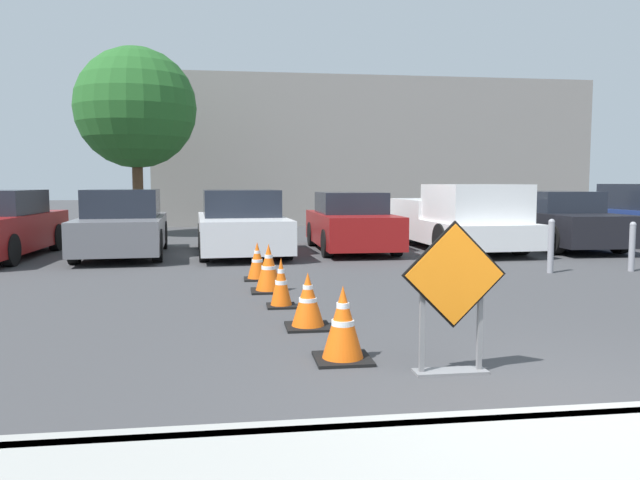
# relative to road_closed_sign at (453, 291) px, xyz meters

# --- Properties ---
(ground_plane) EXTENTS (96.00, 96.00, 0.00)m
(ground_plane) POSITION_rel_road_closed_sign_xyz_m (0.54, 8.70, -0.72)
(ground_plane) COLOR #3D3D3F
(curb_lip) EXTENTS (23.85, 0.20, 0.14)m
(curb_lip) POSITION_rel_road_closed_sign_xyz_m (0.54, -1.30, -0.65)
(curb_lip) COLOR #999993
(curb_lip) RESTS_ON ground_plane
(road_closed_sign) EXTENTS (0.91, 0.20, 1.32)m
(road_closed_sign) POSITION_rel_road_closed_sign_xyz_m (0.00, 0.00, 0.00)
(road_closed_sign) COLOR black
(road_closed_sign) RESTS_ON ground_plane
(traffic_cone_nearest) EXTENTS (0.52, 0.52, 0.70)m
(traffic_cone_nearest) POSITION_rel_road_closed_sign_xyz_m (-0.86, 0.54, -0.38)
(traffic_cone_nearest) COLOR black
(traffic_cone_nearest) RESTS_ON ground_plane
(traffic_cone_second) EXTENTS (0.50, 0.50, 0.63)m
(traffic_cone_second) POSITION_rel_road_closed_sign_xyz_m (-1.02, 1.87, -0.42)
(traffic_cone_second) COLOR black
(traffic_cone_second) RESTS_ON ground_plane
(traffic_cone_third) EXTENTS (0.38, 0.38, 0.65)m
(traffic_cone_third) POSITION_rel_road_closed_sign_xyz_m (-1.23, 3.10, -0.41)
(traffic_cone_third) COLOR black
(traffic_cone_third) RESTS_ON ground_plane
(traffic_cone_fourth) EXTENTS (0.53, 0.53, 0.73)m
(traffic_cone_fourth) POSITION_rel_road_closed_sign_xyz_m (-1.32, 4.29, -0.37)
(traffic_cone_fourth) COLOR black
(traffic_cone_fourth) RESTS_ON ground_plane
(traffic_cone_fifth) EXTENTS (0.45, 0.45, 0.64)m
(traffic_cone_fifth) POSITION_rel_road_closed_sign_xyz_m (-1.44, 5.48, -0.41)
(traffic_cone_fifth) COLOR black
(traffic_cone_fifth) RESTS_ON ground_plane
(parked_car_second) EXTENTS (2.05, 4.42, 1.49)m
(parked_car_second) POSITION_rel_road_closed_sign_xyz_m (-4.29, 9.45, -0.03)
(parked_car_second) COLOR slate
(parked_car_second) RESTS_ON ground_plane
(parked_car_third) EXTENTS (2.16, 4.55, 1.48)m
(parked_car_third) POSITION_rel_road_closed_sign_xyz_m (-1.65, 9.49, -0.05)
(parked_car_third) COLOR silver
(parked_car_third) RESTS_ON ground_plane
(parked_car_fourth) EXTENTS (1.77, 4.07, 1.41)m
(parked_car_fourth) POSITION_rel_road_closed_sign_xyz_m (0.99, 9.74, -0.07)
(parked_car_fourth) COLOR maroon
(parked_car_fourth) RESTS_ON ground_plane
(pickup_truck) EXTENTS (2.27, 5.45, 1.60)m
(pickup_truck) POSITION_rel_road_closed_sign_xyz_m (3.64, 9.51, -0.00)
(pickup_truck) COLOR silver
(pickup_truck) RESTS_ON ground_plane
(parked_car_fifth) EXTENTS (1.85, 4.53, 1.43)m
(parked_car_fifth) POSITION_rel_road_closed_sign_xyz_m (6.27, 9.66, -0.05)
(parked_car_fifth) COLOR black
(parked_car_fifth) RESTS_ON ground_plane
(bollard_nearest) EXTENTS (0.12, 0.12, 0.99)m
(bollard_nearest) POSITION_rel_road_closed_sign_xyz_m (3.88, 5.54, -0.20)
(bollard_nearest) COLOR gray
(bollard_nearest) RESTS_ON ground_plane
(bollard_second) EXTENTS (0.12, 0.12, 0.92)m
(bollard_second) POSITION_rel_road_closed_sign_xyz_m (5.48, 5.54, -0.23)
(bollard_second) COLOR gray
(bollard_second) RESTS_ON ground_plane
(building_facade_backdrop) EXTENTS (17.23, 5.00, 5.71)m
(building_facade_backdrop) POSITION_rel_road_closed_sign_xyz_m (3.83, 20.96, 2.13)
(building_facade_backdrop) COLOR gray
(building_facade_backdrop) RESTS_ON ground_plane
(street_tree_behind_lot) EXTENTS (3.62, 3.62, 5.70)m
(street_tree_behind_lot) POSITION_rel_road_closed_sign_xyz_m (-4.69, 14.66, 3.16)
(street_tree_behind_lot) COLOR #513823
(street_tree_behind_lot) RESTS_ON ground_plane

